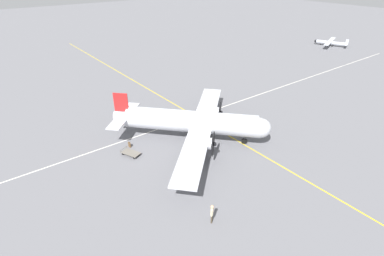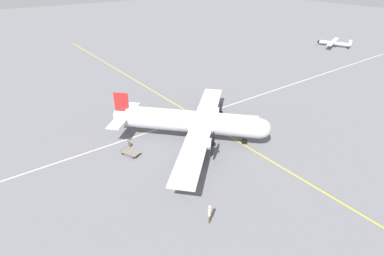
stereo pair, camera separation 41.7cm
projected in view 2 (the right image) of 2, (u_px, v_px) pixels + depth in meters
name	position (u px, v px, depth m)	size (l,w,h in m)	color
ground_plane	(192.00, 139.00, 36.57)	(300.00, 300.00, 0.00)	slate
apron_line_eastwest	(218.00, 129.00, 38.72)	(120.00, 0.16, 0.01)	gold
apron_line_northsouth	(171.00, 125.00, 39.84)	(0.16, 120.00, 0.01)	silver
airliner_main	(195.00, 122.00, 35.35)	(19.06, 19.25, 5.40)	silver
crew_foreground	(210.00, 212.00, 24.27)	(0.44, 0.49, 1.80)	#473D2D
suitcase_near_door	(129.00, 144.00, 34.91)	(0.43, 0.14, 0.66)	brown
baggage_cart	(130.00, 152.00, 33.46)	(2.36, 1.85, 0.56)	#6B665B
light_aircraft_distant	(334.00, 43.00, 77.40)	(8.28, 10.75, 2.11)	#B7BCC6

